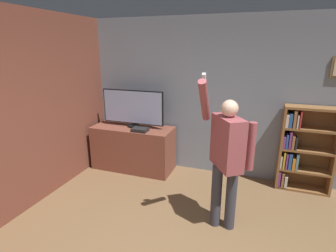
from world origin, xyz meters
TOP-DOWN VIEW (x-y plane):
  - wall_back at (0.00, 2.76)m, footprint 6.76×0.09m
  - wall_side_brick at (-2.41, 1.37)m, footprint 0.06×4.33m
  - tv_ledge at (-1.56, 2.38)m, footprint 1.47×0.61m
  - television at (-1.56, 2.42)m, footprint 1.16×0.22m
  - game_console at (-1.33, 2.21)m, footprint 0.27×0.20m
  - bookshelf at (1.25, 2.58)m, footprint 0.79×0.28m
  - person at (0.26, 1.23)m, footprint 0.62×0.58m

SIDE VIEW (x-z plane):
  - tv_ledge at x=-1.56m, z-range 0.00..0.80m
  - bookshelf at x=1.25m, z-range 0.00..1.35m
  - game_console at x=-1.33m, z-range 0.80..0.86m
  - person at x=0.26m, z-range 0.03..1.97m
  - television at x=-1.56m, z-range 0.82..1.49m
  - wall_side_brick at x=-2.41m, z-range 0.00..2.70m
  - wall_back at x=0.00m, z-range 0.00..2.70m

